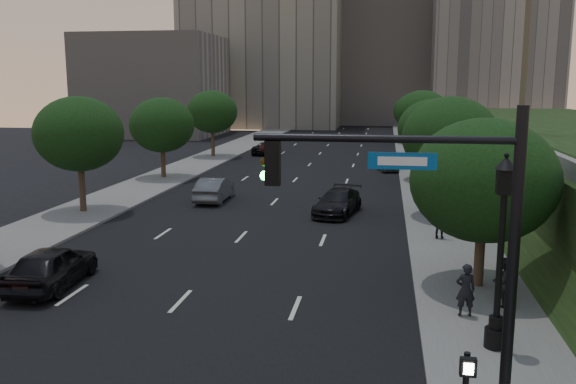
% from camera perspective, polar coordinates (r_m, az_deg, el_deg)
% --- Properties ---
extents(ground, '(160.00, 160.00, 0.00)m').
position_cam_1_polar(ground, '(17.34, -15.61, -15.58)').
color(ground, black).
rests_on(ground, ground).
extents(road_surface, '(16.00, 140.00, 0.02)m').
position_cam_1_polar(road_surface, '(45.25, 0.31, 0.75)').
color(road_surface, black).
rests_on(road_surface, ground).
extents(sidewalk_right, '(4.50, 140.00, 0.15)m').
position_cam_1_polar(sidewalk_right, '(44.86, 13.36, 0.47)').
color(sidewalk_right, slate).
rests_on(sidewalk_right, ground).
extents(sidewalk_left, '(4.50, 140.00, 0.15)m').
position_cam_1_polar(sidewalk_left, '(47.87, -11.91, 1.13)').
color(sidewalk_left, slate).
rests_on(sidewalk_left, ground).
extents(parapet_wall, '(0.35, 90.00, 0.70)m').
position_cam_1_polar(parapet_wall, '(42.75, 18.16, 5.55)').
color(parapet_wall, slate).
rests_on(parapet_wall, embankment).
extents(office_block_left, '(26.00, 20.00, 32.00)m').
position_cam_1_polar(office_block_left, '(108.48, -2.06, 14.71)').
color(office_block_left, gray).
rests_on(office_block_left, ground).
extents(office_block_mid, '(22.00, 18.00, 26.00)m').
position_cam_1_polar(office_block_mid, '(116.25, 8.91, 12.81)').
color(office_block_mid, '#A29B94').
rests_on(office_block_mid, ground).
extents(office_block_right, '(20.00, 22.00, 36.00)m').
position_cam_1_polar(office_block_right, '(111.95, 18.54, 15.09)').
color(office_block_right, gray).
rests_on(office_block_right, ground).
extents(office_block_filler, '(18.00, 16.00, 14.00)m').
position_cam_1_polar(office_block_filler, '(90.29, -12.40, 9.68)').
color(office_block_filler, '#A29B94').
rests_on(office_block_filler, ground).
extents(tree_right_a, '(5.20, 5.20, 6.24)m').
position_cam_1_polar(tree_right_a, '(22.65, 17.85, 1.04)').
color(tree_right_a, '#38281C').
rests_on(tree_right_a, ground).
extents(tree_right_b, '(5.20, 5.20, 6.74)m').
position_cam_1_polar(tree_right_b, '(34.42, 14.93, 4.99)').
color(tree_right_b, '#38281C').
rests_on(tree_right_b, ground).
extents(tree_right_c, '(5.20, 5.20, 6.24)m').
position_cam_1_polar(tree_right_c, '(47.37, 13.36, 5.79)').
color(tree_right_c, '#38281C').
rests_on(tree_right_c, ground).
extents(tree_right_d, '(5.20, 5.20, 6.74)m').
position_cam_1_polar(tree_right_d, '(61.28, 12.45, 7.22)').
color(tree_right_d, '#38281C').
rests_on(tree_right_d, ground).
extents(tree_right_e, '(5.20, 5.20, 6.24)m').
position_cam_1_polar(tree_right_e, '(76.27, 11.81, 7.41)').
color(tree_right_e, '#38281C').
rests_on(tree_right_e, ground).
extents(tree_left_b, '(5.00, 5.00, 6.71)m').
position_cam_1_polar(tree_left_b, '(36.50, -18.98, 5.15)').
color(tree_left_b, '#38281C').
rests_on(tree_left_b, ground).
extents(tree_left_c, '(5.00, 5.00, 6.34)m').
position_cam_1_polar(tree_left_c, '(48.36, -11.72, 6.15)').
color(tree_left_c, '#38281C').
rests_on(tree_left_c, ground).
extents(tree_left_d, '(5.00, 5.00, 6.71)m').
position_cam_1_polar(tree_left_d, '(61.61, -7.10, 7.45)').
color(tree_left_d, '#38281C').
rests_on(tree_left_d, ground).
extents(traffic_signal_mast, '(5.68, 0.56, 7.00)m').
position_cam_1_polar(traffic_signal_mast, '(13.24, 15.60, -6.69)').
color(traffic_signal_mast, black).
rests_on(traffic_signal_mast, ground).
extents(street_lamp, '(0.64, 0.64, 5.62)m').
position_cam_1_polar(street_lamp, '(17.66, 19.22, -6.16)').
color(street_lamp, black).
rests_on(street_lamp, ground).
extents(sedan_near_left, '(2.14, 4.76, 1.59)m').
position_cam_1_polar(sedan_near_left, '(24.11, -21.22, -6.50)').
color(sedan_near_left, black).
rests_on(sedan_near_left, ground).
extents(sedan_mid_left, '(1.70, 4.65, 1.52)m').
position_cam_1_polar(sedan_mid_left, '(38.95, -6.89, 0.25)').
color(sedan_mid_left, '#525559').
rests_on(sedan_mid_left, ground).
extents(sedan_far_left, '(2.67, 4.93, 1.31)m').
position_cam_1_polar(sedan_far_left, '(64.08, -1.98, 4.11)').
color(sedan_far_left, black).
rests_on(sedan_far_left, ground).
extents(sedan_near_right, '(2.86, 5.19, 1.42)m').
position_cam_1_polar(sedan_near_right, '(34.85, 4.66, -0.96)').
color(sedan_near_right, black).
rests_on(sedan_near_right, ground).
extents(sedan_far_right, '(2.28, 4.03, 1.29)m').
position_cam_1_polar(sedan_far_right, '(52.80, 9.23, 2.67)').
color(sedan_far_right, slate).
rests_on(sedan_far_right, ground).
extents(pedestrian_a, '(0.67, 0.48, 1.71)m').
position_cam_1_polar(pedestrian_a, '(20.21, 16.28, -8.78)').
color(pedestrian_a, black).
rests_on(pedestrian_a, sidewalk_right).
extents(pedestrian_b, '(0.98, 0.87, 1.67)m').
position_cam_1_polar(pedestrian_b, '(21.41, 19.59, -7.94)').
color(pedestrian_b, black).
rests_on(pedestrian_b, sidewalk_right).
extents(pedestrian_c, '(1.04, 0.60, 1.68)m').
position_cam_1_polar(pedestrian_c, '(29.66, 14.06, -2.67)').
color(pedestrian_c, black).
rests_on(pedestrian_c, sidewalk_right).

